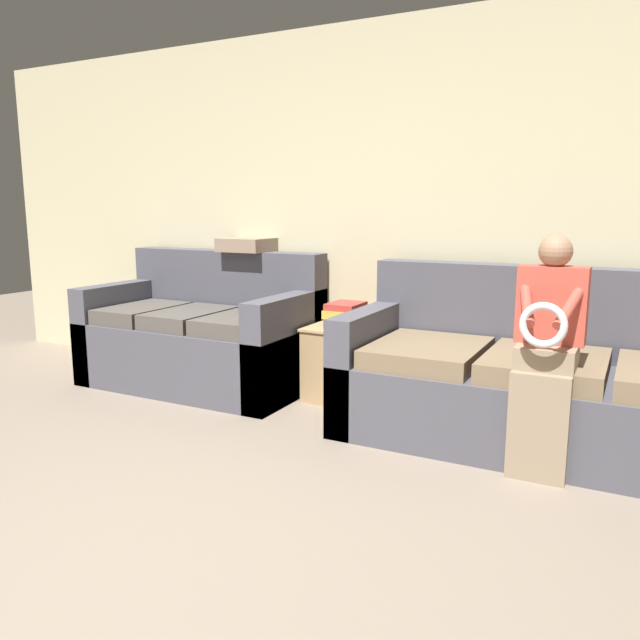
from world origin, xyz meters
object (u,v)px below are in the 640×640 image
at_px(couch_side, 203,338).
at_px(book_stack, 344,314).
at_px(throw_pillow, 249,245).
at_px(child_left_seated, 547,346).
at_px(side_shelf, 343,361).
at_px(couch_main, 548,385).

xyz_separation_m(couch_side, book_stack, (1.08, 0.16, 0.24)).
height_order(couch_side, throw_pillow, throw_pillow).
bearing_deg(child_left_seated, side_shelf, 155.11).
distance_m(couch_main, child_left_seated, 0.52).
distance_m(child_left_seated, book_stack, 1.55).
bearing_deg(child_left_seated, book_stack, 155.06).
relative_size(side_shelf, book_stack, 1.79).
relative_size(couch_side, side_shelf, 3.25).
xyz_separation_m(couch_side, child_left_seated, (2.49, -0.49, 0.29)).
xyz_separation_m(book_stack, throw_pillow, (-0.87, 0.15, 0.44)).
distance_m(couch_main, throw_pillow, 2.38).
distance_m(couch_side, throw_pillow, 0.78).
xyz_separation_m(couch_main, side_shelf, (-1.38, 0.23, -0.07)).
bearing_deg(couch_side, child_left_seated, -11.12).
distance_m(couch_main, side_shelf, 1.40).
distance_m(book_stack, throw_pillow, 0.99).
height_order(couch_main, side_shelf, couch_main).
xyz_separation_m(child_left_seated, throw_pillow, (-2.27, 0.80, 0.39)).
height_order(couch_main, book_stack, couch_main).
bearing_deg(child_left_seated, couch_main, 94.61).
bearing_deg(child_left_seated, couch_side, 168.88).
relative_size(child_left_seated, throw_pillow, 3.24).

